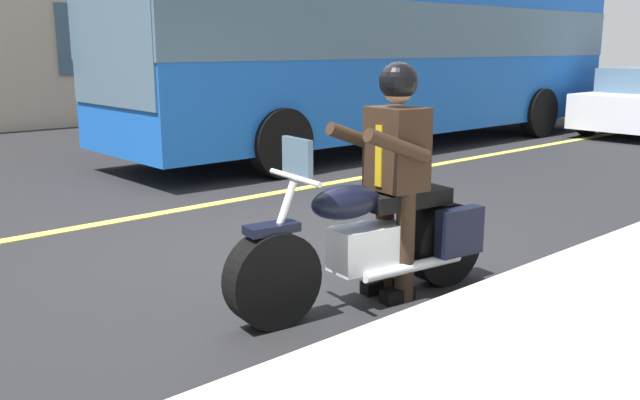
{
  "coord_description": "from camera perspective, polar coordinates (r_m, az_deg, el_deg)",
  "views": [
    {
      "loc": [
        3.98,
        4.8,
        1.85
      ],
      "look_at": [
        0.73,
        1.16,
        0.75
      ],
      "focal_mm": 38.59,
      "sensor_mm": 36.0,
      "label": 1
    }
  ],
  "objects": [
    {
      "name": "lane_center_stripe",
      "position": [
        8.09,
        -11.12,
        -0.74
      ],
      "size": [
        60.0,
        0.16,
        0.01
      ],
      "primitive_type": "cube",
      "color": "#E5DB4C",
      "rests_on": "ground_plane"
    },
    {
      "name": "bus_near",
      "position": [
        13.03,
        5.93,
        12.71
      ],
      "size": [
        11.05,
        2.7,
        3.3
      ],
      "color": "blue",
      "rests_on": "ground_plane"
    },
    {
      "name": "rider_main",
      "position": [
        5.02,
        6.23,
        3.29
      ],
      "size": [
        0.67,
        0.61,
        1.74
      ],
      "color": "black",
      "rests_on": "ground_plane"
    },
    {
      "name": "motorcycle_main",
      "position": [
        5.03,
        4.44,
        -3.49
      ],
      "size": [
        2.22,
        0.79,
        1.26
      ],
      "color": "black",
      "rests_on": "ground_plane"
    },
    {
      "name": "ground_plane",
      "position": [
        6.5,
        -2.03,
        -3.84
      ],
      "size": [
        80.0,
        80.0,
        0.0
      ],
      "primitive_type": "plane",
      "color": "black"
    }
  ]
}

